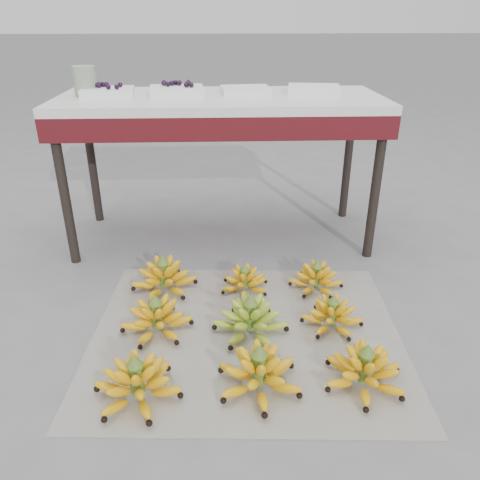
{
  "coord_description": "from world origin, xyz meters",
  "views": [
    {
      "loc": [
        -0.02,
        -1.56,
        1.19
      ],
      "look_at": [
        0.06,
        0.24,
        0.31
      ],
      "focal_mm": 35.0,
      "sensor_mm": 36.0,
      "label": 1
    }
  ],
  "objects_px": {
    "glass_jar": "(85,81)",
    "bunch_mid_left": "(157,318)",
    "bunch_back_left": "(164,278)",
    "bunch_back_center": "(245,281)",
    "bunch_mid_right": "(332,315)",
    "newspaper_mat": "(246,334)",
    "vendor_table": "(220,114)",
    "tray_right": "(245,90)",
    "tray_far_right": "(314,90)",
    "bunch_back_right": "(316,279)",
    "tray_left": "(177,90)",
    "bunch_mid_center": "(250,320)",
    "tray_far_left": "(107,92)",
    "bunch_front_right": "(364,371)",
    "bunch_front_center": "(259,373)",
    "bunch_front_left": "(137,383)"
  },
  "relations": [
    {
      "from": "glass_jar",
      "to": "bunch_mid_left",
      "type": "bearing_deg",
      "value": -66.39
    },
    {
      "from": "bunch_back_left",
      "to": "bunch_back_center",
      "type": "height_order",
      "value": "bunch_back_left"
    },
    {
      "from": "bunch_mid_right",
      "to": "bunch_back_left",
      "type": "xyz_separation_m",
      "value": [
        -0.73,
        0.32,
        0.01
      ]
    },
    {
      "from": "newspaper_mat",
      "to": "vendor_table",
      "type": "distance_m",
      "value": 1.19
    },
    {
      "from": "tray_right",
      "to": "tray_far_right",
      "type": "distance_m",
      "value": 0.36
    },
    {
      "from": "bunch_back_right",
      "to": "tray_left",
      "type": "xyz_separation_m",
      "value": [
        -0.66,
        0.64,
        0.77
      ]
    },
    {
      "from": "bunch_mid_left",
      "to": "glass_jar",
      "type": "relative_size",
      "value": 2.53
    },
    {
      "from": "bunch_mid_left",
      "to": "bunch_mid_center",
      "type": "bearing_deg",
      "value": 15.81
    },
    {
      "from": "bunch_mid_center",
      "to": "bunch_back_left",
      "type": "bearing_deg",
      "value": 155.37
    },
    {
      "from": "tray_far_right",
      "to": "glass_jar",
      "type": "bearing_deg",
      "value": -179.43
    },
    {
      "from": "vendor_table",
      "to": "tray_far_left",
      "type": "distance_m",
      "value": 0.59
    },
    {
      "from": "bunch_mid_left",
      "to": "tray_far_left",
      "type": "distance_m",
      "value": 1.22
    },
    {
      "from": "bunch_back_left",
      "to": "tray_far_left",
      "type": "bearing_deg",
      "value": 122.94
    },
    {
      "from": "bunch_front_right",
      "to": "tray_far_right",
      "type": "bearing_deg",
      "value": 77.77
    },
    {
      "from": "bunch_front_center",
      "to": "glass_jar",
      "type": "height_order",
      "value": "glass_jar"
    },
    {
      "from": "bunch_back_center",
      "to": "tray_right",
      "type": "distance_m",
      "value": 1.01
    },
    {
      "from": "bunch_back_left",
      "to": "tray_far_right",
      "type": "relative_size",
      "value": 1.12
    },
    {
      "from": "tray_far_left",
      "to": "tray_far_right",
      "type": "height_order",
      "value": "tray_far_left"
    },
    {
      "from": "bunch_front_center",
      "to": "bunch_back_right",
      "type": "relative_size",
      "value": 1.0
    },
    {
      "from": "tray_left",
      "to": "glass_jar",
      "type": "xyz_separation_m",
      "value": [
        -0.46,
        -0.0,
        0.05
      ]
    },
    {
      "from": "tray_far_left",
      "to": "tray_left",
      "type": "height_order",
      "value": "tray_left"
    },
    {
      "from": "bunch_front_left",
      "to": "tray_left",
      "type": "xyz_separation_m",
      "value": [
        0.08,
        1.31,
        0.76
      ]
    },
    {
      "from": "bunch_mid_left",
      "to": "tray_right",
      "type": "xyz_separation_m",
      "value": [
        0.41,
        0.94,
        0.76
      ]
    },
    {
      "from": "vendor_table",
      "to": "tray_far_left",
      "type": "relative_size",
      "value": 6.04
    },
    {
      "from": "bunch_mid_right",
      "to": "bunch_front_center",
      "type": "bearing_deg",
      "value": -110.33
    },
    {
      "from": "bunch_back_right",
      "to": "tray_far_right",
      "type": "height_order",
      "value": "tray_far_right"
    },
    {
      "from": "bunch_front_right",
      "to": "bunch_mid_left",
      "type": "relative_size",
      "value": 0.93
    },
    {
      "from": "bunch_front_center",
      "to": "bunch_back_right",
      "type": "xyz_separation_m",
      "value": [
        0.32,
        0.64,
        -0.01
      ]
    },
    {
      "from": "tray_left",
      "to": "tray_far_right",
      "type": "xyz_separation_m",
      "value": [
        0.72,
        0.01,
        -0.0
      ]
    },
    {
      "from": "bunch_mid_left",
      "to": "bunch_mid_right",
      "type": "bearing_deg",
      "value": 20.44
    },
    {
      "from": "bunch_front_center",
      "to": "newspaper_mat",
      "type": "bearing_deg",
      "value": 90.82
    },
    {
      "from": "bunch_front_center",
      "to": "vendor_table",
      "type": "height_order",
      "value": "vendor_table"
    },
    {
      "from": "bunch_mid_center",
      "to": "bunch_back_right",
      "type": "relative_size",
      "value": 1.17
    },
    {
      "from": "bunch_back_right",
      "to": "glass_jar",
      "type": "bearing_deg",
      "value": 173.33
    },
    {
      "from": "bunch_back_right",
      "to": "tray_right",
      "type": "bearing_deg",
      "value": 138.14
    },
    {
      "from": "bunch_front_left",
      "to": "tray_left",
      "type": "bearing_deg",
      "value": 108.86
    },
    {
      "from": "bunch_front_center",
      "to": "tray_left",
      "type": "bearing_deg",
      "value": 100.44
    },
    {
      "from": "tray_far_left",
      "to": "vendor_table",
      "type": "bearing_deg",
      "value": 0.01
    },
    {
      "from": "tray_left",
      "to": "tray_far_right",
      "type": "distance_m",
      "value": 0.72
    },
    {
      "from": "bunch_front_right",
      "to": "bunch_mid_right",
      "type": "relative_size",
      "value": 1.04
    },
    {
      "from": "bunch_mid_center",
      "to": "tray_right",
      "type": "bearing_deg",
      "value": 106.19
    },
    {
      "from": "vendor_table",
      "to": "tray_right",
      "type": "distance_m",
      "value": 0.18
    },
    {
      "from": "newspaper_mat",
      "to": "bunch_mid_left",
      "type": "height_order",
      "value": "bunch_mid_left"
    },
    {
      "from": "bunch_front_right",
      "to": "tray_left",
      "type": "distance_m",
      "value": 1.65
    },
    {
      "from": "bunch_front_left",
      "to": "bunch_mid_center",
      "type": "distance_m",
      "value": 0.53
    },
    {
      "from": "bunch_back_center",
      "to": "tray_far_left",
      "type": "xyz_separation_m",
      "value": [
        -0.67,
        0.61,
        0.77
      ]
    },
    {
      "from": "bunch_mid_right",
      "to": "bunch_mid_center",
      "type": "bearing_deg",
      "value": -151.03
    },
    {
      "from": "newspaper_mat",
      "to": "bunch_back_center",
      "type": "distance_m",
      "value": 0.34
    },
    {
      "from": "bunch_back_center",
      "to": "glass_jar",
      "type": "distance_m",
      "value": 1.3
    },
    {
      "from": "tray_right",
      "to": "bunch_back_right",
      "type": "bearing_deg",
      "value": -64.66
    }
  ]
}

